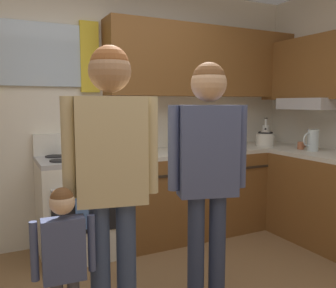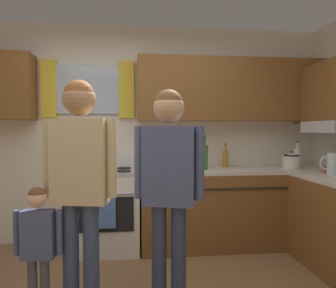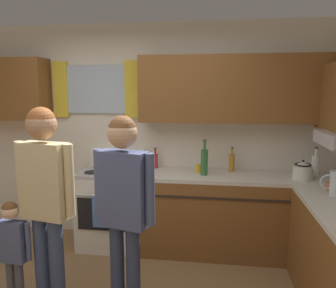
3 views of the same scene
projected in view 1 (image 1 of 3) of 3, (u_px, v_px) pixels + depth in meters
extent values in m
cube|color=silver|center=(96.00, 112.00, 3.57)|extent=(4.60, 0.10, 2.60)
cube|color=silver|center=(40.00, 54.00, 3.21)|extent=(0.72, 0.03, 0.57)
cube|color=yellow|center=(90.00, 57.00, 3.40)|extent=(0.18, 0.04, 0.67)
cube|color=brown|center=(206.00, 62.00, 3.84)|extent=(2.24, 0.32, 0.74)
cube|color=brown|center=(321.00, 68.00, 3.66)|extent=(0.32, 1.41, 0.65)
cube|color=#B7B7BC|center=(311.00, 104.00, 3.72)|extent=(0.40, 0.60, 0.12)
cube|color=brown|center=(213.00, 191.00, 3.88)|extent=(2.21, 0.62, 0.86)
cube|color=beige|center=(214.00, 150.00, 3.82)|extent=(2.21, 0.62, 0.04)
cube|color=#2D2319|center=(231.00, 169.00, 3.56)|extent=(2.09, 0.01, 0.02)
cube|color=silver|center=(79.00, 208.00, 3.23)|extent=(0.69, 0.62, 0.86)
cube|color=black|center=(87.00, 213.00, 2.94)|extent=(0.57, 0.01, 0.36)
cylinder|color=#ADADB2|center=(87.00, 187.00, 2.89)|extent=(0.57, 0.02, 0.02)
cube|color=#ADADB2|center=(77.00, 160.00, 3.17)|extent=(0.69, 0.62, 0.04)
cube|color=silver|center=(71.00, 143.00, 3.40)|extent=(0.69, 0.08, 0.20)
cylinder|color=black|center=(60.00, 161.00, 2.97)|extent=(0.17, 0.17, 0.01)
cylinder|color=black|center=(100.00, 158.00, 3.12)|extent=(0.17, 0.17, 0.01)
cylinder|color=black|center=(55.00, 156.00, 3.21)|extent=(0.17, 0.17, 0.01)
cylinder|color=black|center=(92.00, 154.00, 3.37)|extent=(0.17, 0.17, 0.01)
cube|color=#4C72B7|center=(88.00, 209.00, 2.90)|extent=(0.20, 0.02, 0.34)
cylinder|color=#2D6633|center=(186.00, 137.00, 3.58)|extent=(0.08, 0.08, 0.28)
cylinder|color=#2D6633|center=(186.00, 119.00, 3.56)|extent=(0.03, 0.03, 0.10)
cylinder|color=#3F382D|center=(186.00, 113.00, 3.55)|extent=(0.03, 0.03, 0.02)
cylinder|color=white|center=(265.00, 134.00, 4.25)|extent=(0.08, 0.08, 0.22)
cylinder|color=white|center=(266.00, 122.00, 4.24)|extent=(0.03, 0.03, 0.08)
cylinder|color=#3F382D|center=(266.00, 118.00, 4.23)|extent=(0.03, 0.03, 0.02)
cylinder|color=red|center=(121.00, 143.00, 3.56)|extent=(0.06, 0.06, 0.17)
cylinder|color=red|center=(121.00, 132.00, 3.55)|extent=(0.02, 0.02, 0.06)
cylinder|color=#3F382D|center=(121.00, 128.00, 3.54)|extent=(0.03, 0.03, 0.02)
cylinder|color=#B27223|center=(200.00, 138.00, 3.90)|extent=(0.06, 0.06, 0.20)
cylinder|color=#B27223|center=(200.00, 126.00, 3.89)|extent=(0.02, 0.02, 0.07)
cylinder|color=#3F382D|center=(200.00, 122.00, 3.88)|extent=(0.03, 0.03, 0.02)
cylinder|color=gold|center=(174.00, 146.00, 3.66)|extent=(0.08, 0.08, 0.09)
torus|color=gold|center=(178.00, 145.00, 3.68)|extent=(0.06, 0.01, 0.06)
cylinder|color=#B76642|center=(301.00, 146.00, 3.74)|extent=(0.07, 0.07, 0.08)
torus|color=#B76642|center=(304.00, 145.00, 3.76)|extent=(0.06, 0.01, 0.06)
cylinder|color=silver|center=(265.00, 140.00, 4.01)|extent=(0.20, 0.20, 0.14)
cone|color=silver|center=(265.00, 132.00, 4.00)|extent=(0.18, 0.18, 0.05)
sphere|color=black|center=(266.00, 129.00, 3.99)|extent=(0.02, 0.02, 0.02)
cone|color=silver|center=(274.00, 137.00, 4.06)|extent=(0.09, 0.04, 0.07)
torus|color=black|center=(265.00, 133.00, 4.00)|extent=(0.17, 0.17, 0.02)
cylinder|color=silver|center=(313.00, 140.00, 3.59)|extent=(0.11, 0.11, 0.22)
torus|color=silver|center=(308.00, 140.00, 3.56)|extent=(0.14, 0.02, 0.14)
cylinder|color=#38476B|center=(127.00, 273.00, 2.03)|extent=(0.11, 0.11, 0.83)
cylinder|color=#38476B|center=(101.00, 276.00, 1.99)|extent=(0.11, 0.11, 0.83)
cube|color=#D1BC8C|center=(111.00, 151.00, 1.93)|extent=(0.41, 0.23, 0.59)
cylinder|color=#D1BC8C|center=(152.00, 145.00, 1.98)|extent=(0.07, 0.07, 0.54)
cylinder|color=#D1BC8C|center=(68.00, 148.00, 1.86)|extent=(0.07, 0.07, 0.54)
sphere|color=#A87A56|center=(110.00, 71.00, 1.87)|extent=(0.23, 0.23, 0.23)
sphere|color=brown|center=(110.00, 65.00, 1.87)|extent=(0.21, 0.21, 0.21)
cylinder|color=#2D3856|center=(217.00, 255.00, 2.30)|extent=(0.11, 0.11, 0.81)
cylinder|color=#2D3856|center=(196.00, 257.00, 2.27)|extent=(0.11, 0.11, 0.81)
cube|color=#47517A|center=(208.00, 151.00, 2.20)|extent=(0.40, 0.25, 0.57)
cylinder|color=#47517A|center=(241.00, 146.00, 2.24)|extent=(0.07, 0.07, 0.53)
cylinder|color=#47517A|center=(174.00, 148.00, 2.16)|extent=(0.07, 0.07, 0.53)
sphere|color=tan|center=(209.00, 84.00, 2.15)|extent=(0.22, 0.22, 0.22)
sphere|color=brown|center=(209.00, 79.00, 2.15)|extent=(0.20, 0.20, 0.20)
cube|color=#47517A|center=(64.00, 249.00, 1.82)|extent=(0.22, 0.11, 0.33)
cylinder|color=#47517A|center=(92.00, 243.00, 1.87)|extent=(0.04, 0.04, 0.31)
cylinder|color=#47517A|center=(34.00, 251.00, 1.76)|extent=(0.04, 0.04, 0.31)
sphere|color=beige|center=(62.00, 202.00, 1.79)|extent=(0.13, 0.13, 0.13)
sphere|color=brown|center=(62.00, 199.00, 1.79)|extent=(0.12, 0.12, 0.12)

